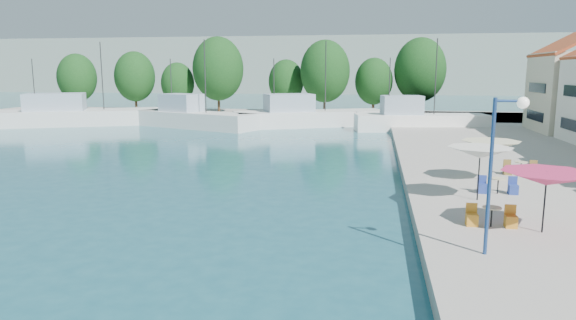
% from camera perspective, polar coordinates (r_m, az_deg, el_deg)
% --- Properties ---
extents(quay_far, '(90.00, 16.00, 0.60)m').
position_cam_1_polar(quay_far, '(70.62, -0.41, 4.91)').
color(quay_far, '#A8A298').
rests_on(quay_far, ground).
extents(hill_west, '(180.00, 40.00, 16.00)m').
position_cam_1_polar(hill_west, '(165.87, -2.30, 10.41)').
color(hill_west, gray).
rests_on(hill_west, ground).
extents(hill_east, '(140.00, 40.00, 12.00)m').
position_cam_1_polar(hill_east, '(185.73, 21.03, 9.09)').
color(hill_east, gray).
rests_on(hill_east, ground).
extents(trawler_01, '(22.02, 14.13, 10.20)m').
position_cam_1_polar(trawler_01, '(66.65, -22.07, 4.56)').
color(trawler_01, silver).
rests_on(trawler_01, ground).
extents(trawler_02, '(15.35, 9.42, 10.20)m').
position_cam_1_polar(trawler_02, '(59.74, -10.44, 4.58)').
color(trawler_02, silver).
rests_on(trawler_02, ground).
extents(trawler_03, '(18.00, 11.68, 10.20)m').
position_cam_1_polar(trawler_03, '(60.17, 2.13, 4.77)').
color(trawler_03, silver).
rests_on(trawler_03, ground).
extents(trawler_04, '(14.43, 5.92, 10.20)m').
position_cam_1_polar(trawler_04, '(57.28, 14.17, 4.23)').
color(trawler_04, white).
rests_on(trawler_04, ground).
extents(tree_01, '(5.64, 5.64, 8.35)m').
position_cam_1_polar(tree_01, '(82.94, -22.40, 8.45)').
color(tree_01, '#3F2B19').
rests_on(tree_01, quay_far).
extents(tree_02, '(5.84, 5.84, 8.65)m').
position_cam_1_polar(tree_02, '(79.28, -16.66, 8.87)').
color(tree_02, '#3F2B19').
rests_on(tree_02, quay_far).
extents(tree_03, '(4.75, 4.75, 7.03)m').
position_cam_1_polar(tree_03, '(76.30, -12.17, 8.33)').
color(tree_03, '#3F2B19').
rests_on(tree_03, quay_far).
extents(tree_04, '(7.14, 7.14, 10.57)m').
position_cam_1_polar(tree_04, '(73.82, -7.78, 10.01)').
color(tree_04, '#3F2B19').
rests_on(tree_04, quay_far).
extents(tree_05, '(5.02, 5.02, 7.44)m').
position_cam_1_polar(tree_05, '(73.88, -0.21, 8.69)').
color(tree_05, '#3F2B19').
rests_on(tree_05, quay_far).
extents(tree_06, '(6.74, 6.74, 9.97)m').
position_cam_1_polar(tree_06, '(70.67, 4.13, 9.81)').
color(tree_06, '#3F2B19').
rests_on(tree_06, quay_far).
extents(tree_07, '(5.14, 5.14, 7.61)m').
position_cam_1_polar(tree_07, '(72.31, 9.51, 8.62)').
color(tree_07, '#3F2B19').
rests_on(tree_07, quay_far).
extents(tree_08, '(6.96, 6.96, 10.30)m').
position_cam_1_polar(tree_08, '(72.83, 14.47, 9.67)').
color(tree_08, '#3F2B19').
rests_on(tree_08, quay_far).
extents(umbrella_pink, '(3.21, 3.21, 2.25)m').
position_cam_1_polar(umbrella_pink, '(20.53, 26.80, -1.85)').
color(umbrella_pink, black).
rests_on(umbrella_pink, quay_right).
extents(umbrella_white, '(2.90, 2.90, 2.44)m').
position_cam_1_polar(umbrella_white, '(24.54, 20.57, 0.77)').
color(umbrella_white, black).
rests_on(umbrella_white, quay_right).
extents(umbrella_cream, '(3.06, 3.06, 2.17)m').
position_cam_1_polar(umbrella_cream, '(29.15, 21.62, 1.52)').
color(umbrella_cream, black).
rests_on(umbrella_cream, quay_right).
extents(cafe_table_01, '(1.82, 0.70, 0.76)m').
position_cam_1_polar(cafe_table_01, '(20.90, 21.65, -6.14)').
color(cafe_table_01, black).
rests_on(cafe_table_01, quay_right).
extents(cafe_table_02, '(1.82, 0.70, 0.76)m').
position_cam_1_polar(cafe_table_02, '(26.52, 22.27, -2.88)').
color(cafe_table_02, black).
rests_on(cafe_table_02, quay_right).
extents(cafe_table_03, '(1.82, 0.70, 0.76)m').
position_cam_1_polar(cafe_table_03, '(31.77, 24.44, -1.02)').
color(cafe_table_03, black).
rests_on(cafe_table_03, quay_right).
extents(street_lamp, '(1.04, 0.36, 5.03)m').
position_cam_1_polar(street_lamp, '(17.14, 22.77, 1.35)').
color(street_lamp, navy).
rests_on(street_lamp, quay_right).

